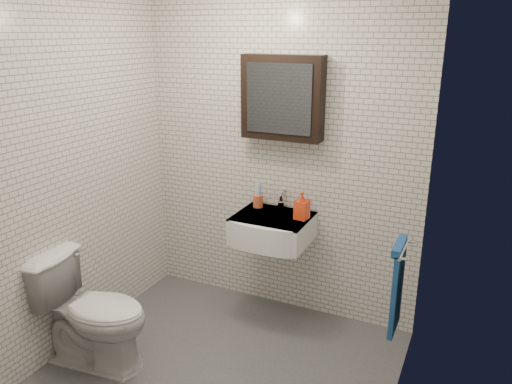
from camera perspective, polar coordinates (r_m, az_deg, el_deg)
ground at (r=3.53m, az=-4.33°, el=-19.74°), size 2.20×2.00×0.01m
room_shell at (r=2.87m, az=-5.01°, el=3.95°), size 2.22×2.02×2.51m
washbasin at (r=3.70m, az=1.66°, el=-4.30°), size 0.55×0.50×0.20m
faucet at (r=3.81m, az=2.86°, el=-1.03°), size 0.06×0.20×0.15m
mirror_cabinet at (r=3.63m, az=3.03°, el=10.70°), size 0.60×0.15×0.60m
towel_rail at (r=3.13m, az=15.87°, el=-10.05°), size 0.09×0.30×0.58m
toothbrush_cup at (r=3.87m, az=0.24°, el=-0.96°), size 0.09×0.09×0.21m
soap_bottle at (r=3.62m, az=5.27°, el=-1.54°), size 0.10×0.11×0.21m
toilet at (r=3.56m, az=-18.20°, el=-12.83°), size 0.81×0.52×0.78m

